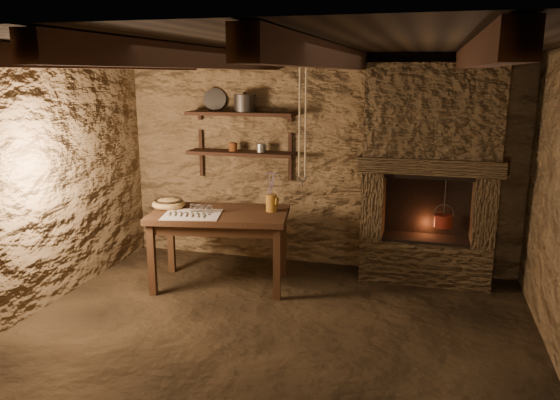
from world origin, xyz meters
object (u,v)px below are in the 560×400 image
(stoneware_jug, at_px, (272,195))
(red_pot, at_px, (443,220))
(wooden_bowl, at_px, (169,204))
(iron_stockpot, at_px, (245,104))
(work_table, at_px, (220,246))

(stoneware_jug, xyz_separation_m, red_pot, (1.73, 0.51, -0.28))
(wooden_bowl, bearing_deg, stoneware_jug, 7.72)
(iron_stockpot, bearing_deg, red_pot, -3.10)
(iron_stockpot, relative_size, red_pot, 0.43)
(iron_stockpot, bearing_deg, wooden_bowl, -127.90)
(stoneware_jug, relative_size, wooden_bowl, 1.17)
(work_table, xyz_separation_m, wooden_bowl, (-0.58, 0.02, 0.41))
(work_table, relative_size, stoneware_jug, 3.70)
(wooden_bowl, relative_size, iron_stockpot, 1.49)
(red_pot, bearing_deg, stoneware_jug, -163.67)
(work_table, relative_size, red_pot, 2.81)
(iron_stockpot, bearing_deg, stoneware_jug, -51.85)
(work_table, bearing_deg, wooden_bowl, 168.76)
(work_table, height_order, stoneware_jug, stoneware_jug)
(iron_stockpot, xyz_separation_m, red_pot, (2.22, -0.12, -1.16))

